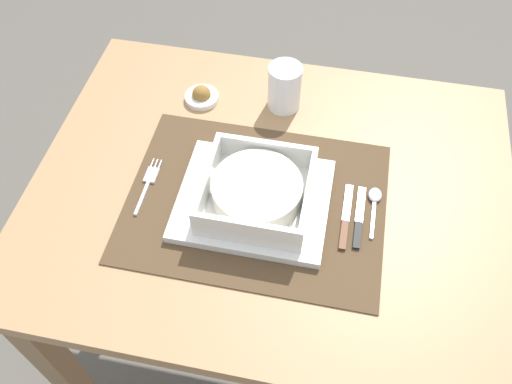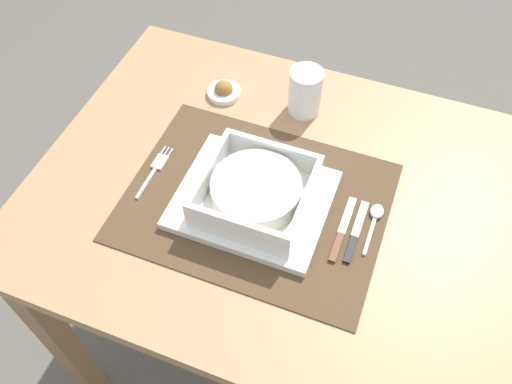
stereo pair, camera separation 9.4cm
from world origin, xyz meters
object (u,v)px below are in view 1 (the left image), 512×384
at_px(spoon, 375,200).
at_px(drinking_glass, 285,89).
at_px(butter_knife, 359,221).
at_px(condiment_saucer, 202,96).
at_px(bread_knife, 345,220).
at_px(porridge_bowl, 257,192).
at_px(fork, 149,182).
at_px(dining_table, 270,221).

xyz_separation_m(spoon, drinking_glass, (-0.20, 0.21, 0.04)).
distance_m(butter_knife, condiment_saucer, 0.43).
bearing_deg(drinking_glass, bread_knife, -59.98).
bearing_deg(porridge_bowl, butter_knife, 0.10).
bearing_deg(spoon, fork, -175.33).
bearing_deg(butter_knife, porridge_bowl, 179.33).
height_order(spoon, drinking_glass, drinking_glass).
bearing_deg(butter_knife, spoon, 63.54).
bearing_deg(fork, spoon, 9.85).
height_order(dining_table, porridge_bowl, porridge_bowl).
relative_size(spoon, condiment_saucer, 1.54).
bearing_deg(porridge_bowl, dining_table, 71.11).
xyz_separation_m(porridge_bowl, fork, (-0.21, 0.01, -0.04)).
bearing_deg(drinking_glass, porridge_bowl, -90.85).
xyz_separation_m(fork, spoon, (0.41, 0.04, 0.00)).
height_order(fork, bread_knife, bread_knife).
distance_m(spoon, bread_knife, 0.07).
xyz_separation_m(dining_table, bread_knife, (0.14, -0.05, 0.12)).
bearing_deg(dining_table, fork, -170.36).
relative_size(butter_knife, condiment_saucer, 1.87).
distance_m(dining_table, porridge_bowl, 0.17).
bearing_deg(condiment_saucer, butter_knife, -35.17).
bearing_deg(bread_knife, condiment_saucer, 147.63).
distance_m(dining_table, fork, 0.26).
relative_size(porridge_bowl, condiment_saucer, 2.63).
bearing_deg(dining_table, bread_knife, -20.27).
distance_m(porridge_bowl, bread_knife, 0.16).
distance_m(fork, bread_knife, 0.37).
relative_size(dining_table, condiment_saucer, 12.55).
height_order(drinking_glass, condiment_saucer, drinking_glass).
relative_size(dining_table, drinking_glass, 9.04).
height_order(fork, spoon, spoon).
bearing_deg(dining_table, spoon, 0.25).
height_order(fork, drinking_glass, drinking_glass).
distance_m(spoon, butter_knife, 0.06).
bearing_deg(dining_table, porridge_bowl, -108.89).
bearing_deg(bread_knife, butter_knife, 13.69).
distance_m(butter_knife, drinking_glass, 0.32).
bearing_deg(fork, condiment_saucer, 85.03).
distance_m(dining_table, spoon, 0.23).
distance_m(porridge_bowl, condiment_saucer, 0.30).
distance_m(porridge_bowl, spoon, 0.21).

